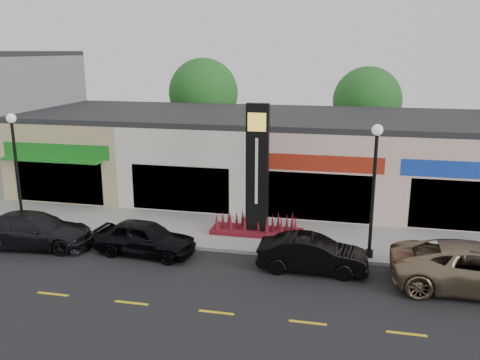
% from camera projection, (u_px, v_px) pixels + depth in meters
% --- Properties ---
extents(ground, '(120.00, 120.00, 0.00)m').
position_uv_depth(ground, '(163.00, 267.00, 20.17)').
color(ground, black).
rests_on(ground, ground).
extents(sidewalk, '(52.00, 4.30, 0.15)m').
position_uv_depth(sidewalk, '(196.00, 229.00, 24.27)').
color(sidewalk, gray).
rests_on(sidewalk, ground).
extents(curb, '(52.00, 0.20, 0.15)m').
position_uv_depth(curb, '(180.00, 246.00, 22.14)').
color(curb, gray).
rests_on(curb, ground).
extents(shop_beige, '(7.00, 10.85, 4.80)m').
position_uv_depth(shop_beige, '(100.00, 147.00, 32.19)').
color(shop_beige, tan).
rests_on(shop_beige, ground).
extents(shop_cream, '(7.00, 10.01, 4.80)m').
position_uv_depth(shop_cream, '(206.00, 152.00, 30.74)').
color(shop_cream, beige).
rests_on(shop_cream, ground).
extents(shop_pink_w, '(7.00, 10.01, 4.80)m').
position_uv_depth(shop_pink_w, '(323.00, 157.00, 29.27)').
color(shop_pink_w, beige).
rests_on(shop_pink_w, ground).
extents(shop_pink_e, '(7.00, 10.01, 4.80)m').
position_uv_depth(shop_pink_e, '(452.00, 162.00, 27.81)').
color(shop_pink_e, beige).
rests_on(shop_pink_e, ground).
extents(tree_rear_west, '(5.20, 5.20, 7.83)m').
position_uv_depth(tree_rear_west, '(203.00, 93.00, 38.15)').
color(tree_rear_west, '#382619').
rests_on(tree_rear_west, ground).
extents(tree_rear_mid, '(4.80, 4.80, 7.29)m').
position_uv_depth(tree_rear_mid, '(367.00, 101.00, 35.72)').
color(tree_rear_mid, '#382619').
rests_on(tree_rear_mid, ground).
extents(lamp_west_near, '(0.44, 0.44, 5.47)m').
position_uv_depth(lamp_west_near, '(16.00, 160.00, 23.34)').
color(lamp_west_near, black).
rests_on(lamp_west_near, sidewalk).
extents(lamp_east_near, '(0.44, 0.44, 5.47)m').
position_uv_depth(lamp_east_near, '(374.00, 178.00, 20.00)').
color(lamp_east_near, black).
rests_on(lamp_east_near, sidewalk).
extents(pylon_sign, '(4.20, 1.30, 6.00)m').
position_uv_depth(pylon_sign, '(257.00, 189.00, 22.95)').
color(pylon_sign, '#500D0E').
rests_on(pylon_sign, sidewalk).
extents(car_dark_sedan, '(2.64, 5.37, 1.50)m').
position_uv_depth(car_dark_sedan, '(34.00, 230.00, 22.14)').
color(car_dark_sedan, black).
rests_on(car_dark_sedan, ground).
extents(car_black_sedan, '(2.07, 4.44, 1.47)m').
position_uv_depth(car_black_sedan, '(145.00, 238.00, 21.31)').
color(car_black_sedan, black).
rests_on(car_black_sedan, ground).
extents(car_black_conv, '(1.52, 4.25, 1.40)m').
position_uv_depth(car_black_conv, '(313.00, 254.00, 19.70)').
color(car_black_conv, black).
rests_on(car_black_conv, ground).
extents(car_gold_suv, '(2.80, 6.07, 1.69)m').
position_uv_depth(car_gold_suv, '(478.00, 268.00, 18.11)').
color(car_gold_suv, '#877156').
rests_on(car_gold_suv, ground).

